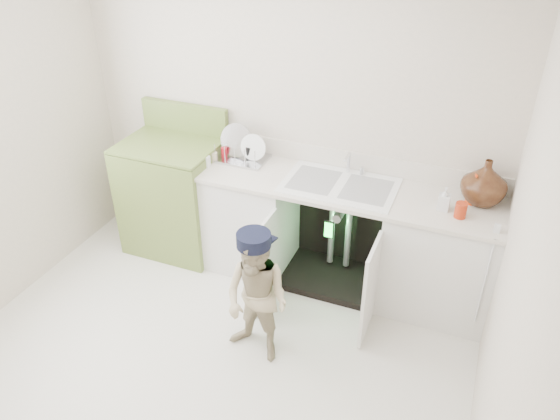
# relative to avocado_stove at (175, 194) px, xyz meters

# --- Properties ---
(ground) EXTENTS (3.50, 3.50, 0.00)m
(ground) POSITION_rel_avocado_stove_xyz_m (0.92, -1.18, -0.51)
(ground) COLOR #BDB6A6
(ground) RESTS_ON ground
(room_shell) EXTENTS (6.00, 5.50, 1.26)m
(room_shell) POSITION_rel_avocado_stove_xyz_m (0.92, -1.18, 0.74)
(room_shell) COLOR beige
(room_shell) RESTS_ON ground
(counter_run) EXTENTS (2.44, 1.02, 1.23)m
(counter_run) POSITION_rel_avocado_stove_xyz_m (1.50, 0.03, -0.04)
(counter_run) COLOR white
(counter_run) RESTS_ON ground
(avocado_stove) EXTENTS (0.80, 0.65, 1.25)m
(avocado_stove) POSITION_rel_avocado_stove_xyz_m (0.00, 0.00, 0.00)
(avocado_stove) COLOR olive
(avocado_stove) RESTS_ON ground
(repair_worker) EXTENTS (0.59, 0.88, 1.00)m
(repair_worker) POSITION_rel_avocado_stove_xyz_m (1.22, -0.96, -0.01)
(repair_worker) COLOR tan
(repair_worker) RESTS_ON ground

